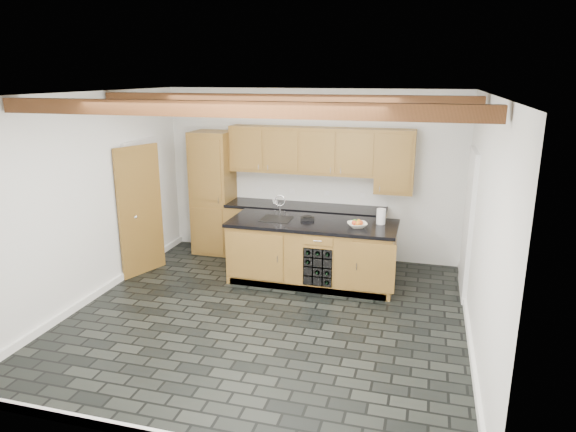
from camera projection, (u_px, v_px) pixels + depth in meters
name	position (u px, v px, depth m)	size (l,w,h in m)	color
ground	(267.00, 316.00, 6.63)	(5.00, 5.00, 0.00)	black
room_shell	(272.00, 192.00, 6.74)	(5.01, 5.00, 5.00)	white
back_cabinetry	(285.00, 201.00, 8.54)	(3.65, 0.62, 2.20)	olive
island	(312.00, 252.00, 7.62)	(2.48, 0.96, 0.93)	olive
faucet	(277.00, 216.00, 7.68)	(0.45, 0.40, 0.34)	black
kitchen_scale	(307.00, 218.00, 7.58)	(0.22, 0.16, 0.06)	black
fruit_bowl	(357.00, 225.00, 7.23)	(0.28, 0.28, 0.07)	white
fruit_cluster	(357.00, 222.00, 7.22)	(0.16, 0.17, 0.07)	#B33F17
paper_towel	(381.00, 216.00, 7.38)	(0.13, 0.13, 0.22)	white
mug	(275.00, 201.00, 8.56)	(0.10, 0.10, 0.09)	white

